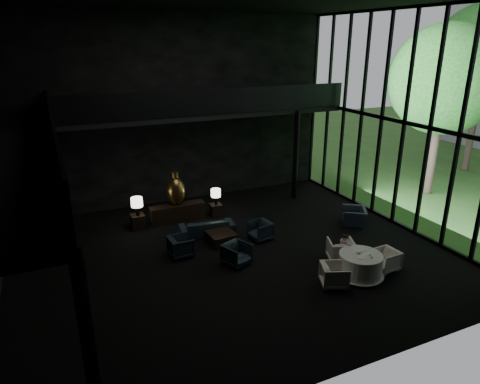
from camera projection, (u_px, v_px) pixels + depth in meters
name	position (u px, v px, depth m)	size (l,w,h in m)	color
floor	(233.00, 255.00, 14.45)	(14.00, 12.00, 0.02)	black
wall_back	(177.00, 111.00, 18.27)	(14.00, 0.04, 8.00)	black
wall_front	(360.00, 202.00, 7.96)	(14.00, 0.04, 8.00)	black
curtain_wall	(404.00, 122.00, 15.82)	(0.20, 12.00, 8.00)	black
mezzanine_left	(14.00, 160.00, 10.78)	(2.00, 12.00, 0.25)	black
mezzanine_back	(207.00, 113.00, 17.80)	(12.00, 2.00, 0.25)	black
railing_left	(54.00, 133.00, 10.97)	(0.06, 12.00, 1.00)	black
railing_back	(215.00, 102.00, 16.74)	(12.00, 0.06, 1.00)	black
column_sw	(90.00, 357.00, 6.94)	(0.24, 0.24, 4.00)	black
column_nw	(58.00, 172.00, 16.73)	(0.24, 0.24, 4.00)	black
column_ne	(296.00, 156.00, 19.08)	(0.24, 0.24, 4.00)	black
tree_near	(445.00, 80.00, 18.70)	(4.80, 4.80, 7.65)	#382D23
console	(178.00, 213.00, 17.12)	(2.18, 0.50, 0.69)	black
bronze_urn	(176.00, 191.00, 16.87)	(0.72, 0.72, 1.34)	#B48D27
side_table_left	(138.00, 221.00, 16.47)	(0.50, 0.50, 0.55)	black
table_lamp_left	(137.00, 203.00, 16.11)	(0.44, 0.44, 0.73)	black
side_table_right	(216.00, 210.00, 17.68)	(0.45, 0.45, 0.50)	black
table_lamp_right	(216.00, 194.00, 17.41)	(0.40, 0.40, 0.67)	black
sofa	(207.00, 225.00, 15.89)	(1.97, 0.58, 0.77)	black
lounge_armchair_west	(181.00, 245.00, 14.30)	(0.74, 0.69, 0.76)	black
lounge_armchair_east	(260.00, 230.00, 15.50)	(0.70, 0.66, 0.72)	black
lounge_armchair_south	(237.00, 253.00, 13.75)	(0.78, 0.73, 0.80)	black
window_armchair	(354.00, 214.00, 16.78)	(0.95, 0.62, 0.83)	#14212F
coffee_table	(221.00, 238.00, 15.26)	(0.91, 0.91, 0.41)	black
dining_table	(360.00, 267.00, 13.06)	(1.48, 1.48, 0.75)	white
dining_chair_north	(341.00, 249.00, 13.96)	(0.83, 0.78, 0.86)	beige
dining_chair_east	(385.00, 260.00, 13.44)	(0.68, 0.64, 0.70)	beige
dining_chair_west	(334.00, 274.00, 12.53)	(0.73, 0.69, 0.76)	beige
child	(344.00, 243.00, 13.71)	(0.26, 0.26, 0.57)	#CA96A1
plate_a	(361.00, 258.00, 12.70)	(0.22, 0.22, 0.01)	white
plate_b	(362.00, 249.00, 13.21)	(0.21, 0.21, 0.01)	white
saucer	(369.00, 254.00, 12.91)	(0.14, 0.14, 0.01)	white
coffee_cup	(370.00, 254.00, 12.83)	(0.08, 0.08, 0.06)	white
cereal_bowl	(359.00, 252.00, 12.98)	(0.15, 0.15, 0.08)	white
cream_pot	(372.00, 257.00, 12.68)	(0.06, 0.06, 0.08)	#99999E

